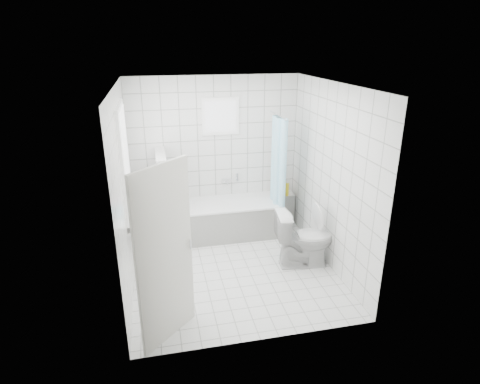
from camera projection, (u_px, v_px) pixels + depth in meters
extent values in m
plane|color=white|center=(233.00, 269.00, 5.80)|extent=(3.00, 3.00, 0.00)
plane|color=white|center=(232.00, 84.00, 4.88)|extent=(3.00, 3.00, 0.00)
cube|color=white|center=(215.00, 155.00, 6.71)|extent=(2.80, 0.02, 2.60)
cube|color=white|center=(263.00, 234.00, 3.97)|extent=(2.80, 0.02, 2.60)
cube|color=white|center=(124.00, 193.00, 5.06)|extent=(0.02, 3.00, 2.60)
cube|color=white|center=(330.00, 177.00, 5.62)|extent=(0.02, 3.00, 2.60)
cube|color=white|center=(127.00, 163.00, 5.24)|extent=(0.01, 0.90, 1.40)
cube|color=white|center=(221.00, 117.00, 6.46)|extent=(0.50, 0.01, 0.50)
cube|color=white|center=(135.00, 214.00, 5.51)|extent=(0.18, 1.02, 0.08)
cube|color=silver|center=(165.00, 256.00, 4.16)|extent=(0.60, 0.59, 2.00)
cube|color=white|center=(225.00, 219.00, 6.75)|extent=(1.83, 0.75, 0.55)
cube|color=white|center=(225.00, 204.00, 6.65)|extent=(1.85, 0.77, 0.03)
cube|color=white|center=(164.00, 199.00, 6.34)|extent=(0.15, 0.85, 1.50)
cube|color=white|center=(282.00, 208.00, 7.20)|extent=(0.40, 0.24, 0.55)
imported|color=white|center=(304.00, 238.00, 5.79)|extent=(0.87, 0.55, 0.84)
cylinder|color=silver|center=(278.00, 115.00, 6.29)|extent=(0.02, 0.80, 0.02)
cube|color=silver|center=(227.00, 180.00, 6.87)|extent=(0.18, 0.06, 0.06)
imported|color=white|center=(135.00, 207.00, 5.46)|extent=(0.14, 0.14, 0.15)
imported|color=#B058A6|center=(136.00, 198.00, 5.70)|extent=(0.10, 0.10, 0.19)
imported|color=#2DA3CE|center=(135.00, 209.00, 5.31)|extent=(0.11, 0.11, 0.21)
cylinder|color=green|center=(281.00, 190.00, 6.97)|extent=(0.06, 0.06, 0.22)
cylinder|color=#F91D4F|center=(280.00, 187.00, 7.08)|extent=(0.06, 0.06, 0.24)
cylinder|color=yellow|center=(287.00, 189.00, 6.99)|extent=(0.06, 0.06, 0.24)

